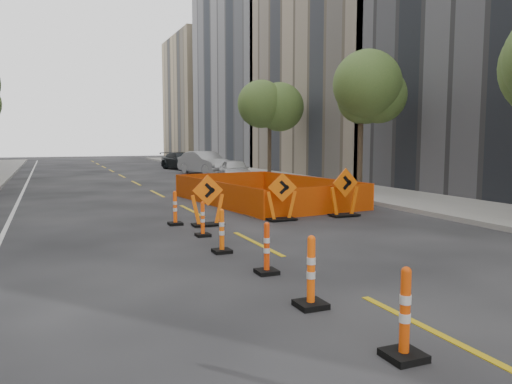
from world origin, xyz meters
name	(u,v)px	position (x,y,z in m)	size (l,w,h in m)	color
ground_plane	(348,289)	(0.00, 0.00, 0.00)	(140.00, 140.00, 0.00)	black
sidewalk_right	(370,193)	(9.00, 12.00, 0.07)	(4.00, 90.00, 0.15)	gray
bld_right_c	(368,77)	(17.00, 23.80, 7.00)	(12.00, 16.00, 14.00)	gray
bld_right_d	(274,65)	(17.00, 40.20, 10.00)	(12.00, 18.00, 20.00)	gray
bld_right_e	(217,99)	(17.00, 58.60, 8.00)	(12.00, 14.00, 16.00)	tan
tree_r_b	(361,94)	(8.40, 12.00, 4.53)	(2.80, 2.80, 5.95)	#382B1E
tree_r_c	(270,107)	(8.40, 22.00, 4.53)	(2.80, 2.80, 5.95)	#382B1E
channelizer_1	(405,313)	(-0.90, -2.55, 0.55)	(0.43, 0.43, 1.09)	#D54308
channelizer_2	(311,272)	(-1.03, -0.57, 0.55)	(0.44, 0.44, 1.10)	#FF570A
channelizer_3	(267,248)	(-0.88, 1.41, 0.49)	(0.39, 0.39, 0.99)	#E33D09
channelizer_4	(222,231)	(-1.10, 3.39, 0.50)	(0.39, 0.39, 0.99)	#FA5E0A
channelizer_5	(203,219)	(-0.95, 5.37, 0.46)	(0.36, 0.36, 0.92)	#FF4F0A
channelizer_6	(175,208)	(-1.21, 7.35, 0.51)	(0.40, 0.40, 1.01)	#FF520A
chevron_sign_left	(208,200)	(-0.36, 6.85, 0.75)	(1.00, 0.60, 1.50)	#FF640A
chevron_sign_center	(282,197)	(2.04, 6.86, 0.75)	(0.99, 0.60, 1.49)	#E66009
chevron_sign_right	(345,192)	(4.30, 6.84, 0.80)	(1.06, 0.64, 1.59)	#D75509
safety_fence	(264,190)	(3.32, 11.19, 0.48)	(4.50, 7.67, 0.96)	#FF580D
parked_car_near	(235,170)	(5.66, 20.94, 0.67)	(1.58, 3.94, 1.34)	silver
parked_car_mid	(205,163)	(5.70, 27.26, 0.82)	(1.75, 5.01, 1.65)	#9E9FA3
parked_car_far	(182,161)	(5.67, 33.83, 0.72)	(2.00, 4.93, 1.43)	black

